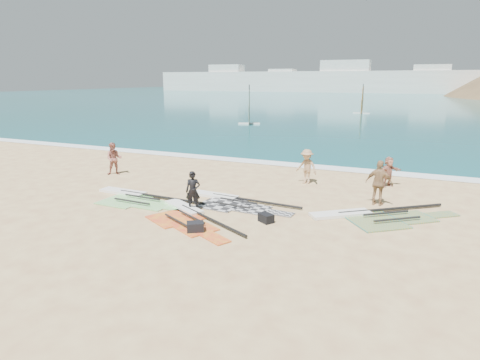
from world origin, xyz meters
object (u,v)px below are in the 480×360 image
at_px(beachgoer_left, 114,159).
at_px(beachgoer_mid, 307,167).
at_px(beachgoer_back, 379,183).
at_px(rig_green, 135,198).
at_px(gear_bag_near, 195,227).
at_px(beachgoer_right, 388,172).
at_px(rig_red, 187,216).
at_px(gear_bag_far, 266,218).
at_px(rig_orange, 374,216).
at_px(rig_grey, 230,201).
at_px(person_wetsuit, 193,191).

height_order(beachgoer_left, beachgoer_mid, beachgoer_left).
bearing_deg(beachgoer_back, rig_green, 29.20).
xyz_separation_m(gear_bag_near, beachgoer_mid, (1.83, 8.09, 0.70)).
bearing_deg(beachgoer_right, rig_red, 179.67).
bearing_deg(gear_bag_far, beachgoer_right, 62.44).
bearing_deg(rig_orange, beachgoer_mid, 95.43).
bearing_deg(beachgoer_left, gear_bag_near, -68.12).
xyz_separation_m(rig_grey, person_wetsuit, (-0.92, -1.55, 0.76)).
relative_size(rig_green, gear_bag_far, 10.25).
height_order(rig_red, gear_bag_far, gear_bag_far).
xyz_separation_m(gear_bag_far, beachgoer_back, (3.60, 3.84, 0.80)).
bearing_deg(rig_orange, rig_grey, 147.33).
distance_m(rig_green, person_wetsuit, 3.28).
relative_size(beachgoer_left, beachgoer_back, 0.93).
bearing_deg(beachgoer_left, rig_grey, -48.68).
bearing_deg(beachgoer_right, rig_green, 163.55).
xyz_separation_m(rig_grey, beachgoer_mid, (2.18, 4.47, 0.83)).
xyz_separation_m(rig_green, beachgoer_right, (10.11, 6.73, 0.70)).
distance_m(rig_grey, gear_bag_far, 2.81).
xyz_separation_m(rig_grey, beachgoer_back, (5.85, 2.17, 0.91)).
relative_size(rig_green, beachgoer_left, 3.11).
relative_size(rig_grey, beachgoer_left, 2.94).
height_order(gear_bag_near, beachgoer_back, beachgoer_back).
relative_size(rig_orange, beachgoer_left, 3.05).
bearing_deg(gear_bag_far, rig_grey, 143.27).
relative_size(rig_orange, beachgoer_right, 3.64).
relative_size(rig_red, beachgoer_left, 2.65).
relative_size(rig_grey, gear_bag_near, 9.07).
bearing_deg(beachgoer_back, rig_grey, 30.86).
distance_m(rig_grey, beachgoer_back, 6.30).
height_order(rig_red, beachgoer_right, beachgoer_right).
xyz_separation_m(rig_grey, beachgoer_right, (6.01, 5.53, 0.70)).
distance_m(beachgoer_mid, beachgoer_back, 4.33).
bearing_deg(gear_bag_far, beachgoer_left, 159.54).
distance_m(beachgoer_left, beachgoer_back, 13.93).
relative_size(gear_bag_near, person_wetsuit, 0.36).
bearing_deg(gear_bag_far, beachgoer_back, 46.85).
distance_m(rig_orange, gear_bag_far, 4.23).
xyz_separation_m(gear_bag_near, beachgoer_right, (5.66, 9.15, 0.56)).
relative_size(person_wetsuit, beachgoer_right, 1.08).
bearing_deg(beachgoer_mid, rig_grey, -98.46).
bearing_deg(person_wetsuit, beachgoer_back, 5.83).
distance_m(rig_orange, rig_red, 7.18).
bearing_deg(beachgoer_right, gear_bag_far, -167.66).
relative_size(rig_grey, beachgoer_right, 3.52).
bearing_deg(rig_red, rig_orange, 52.10).
relative_size(rig_orange, rig_red, 1.15).
bearing_deg(rig_orange, rig_green, 152.12).
height_order(rig_grey, rig_orange, rig_orange).
xyz_separation_m(rig_green, rig_orange, (9.97, 1.69, 0.00)).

